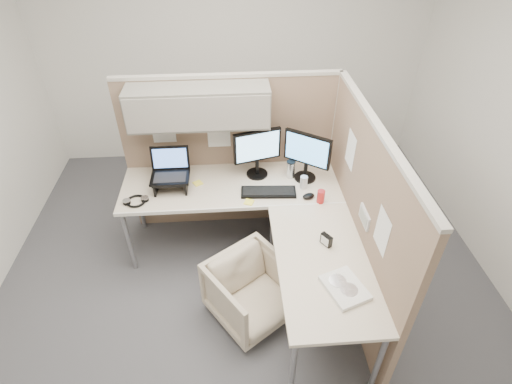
{
  "coord_description": "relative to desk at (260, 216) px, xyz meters",
  "views": [
    {
      "loc": [
        -0.1,
        -2.39,
        2.92
      ],
      "look_at": [
        0.1,
        0.25,
        0.85
      ],
      "focal_mm": 28.0,
      "sensor_mm": 36.0,
      "label": 1
    }
  ],
  "objects": [
    {
      "name": "soda_can_green",
      "position": [
        0.53,
        0.1,
        0.1
      ],
      "size": [
        0.07,
        0.07,
        0.12
      ],
      "primitive_type": "cylinder",
      "color": "#B21E1E",
      "rests_on": "desk"
    },
    {
      "name": "desk",
      "position": [
        0.0,
        0.0,
        0.0
      ],
      "size": [
        2.0,
        1.98,
        0.73
      ],
      "color": "beige",
      "rests_on": "ground"
    },
    {
      "name": "sticky_note_c",
      "position": [
        -0.54,
        0.44,
        0.05
      ],
      "size": [
        0.1,
        0.1,
        0.01
      ],
      "primitive_type": "cube",
      "rotation": [
        0.0,
        0.0,
        0.54
      ],
      "color": "#F8EA41",
      "rests_on": "desk"
    },
    {
      "name": "travel_mug",
      "position": [
        0.32,
        0.49,
        0.13
      ],
      "size": [
        0.08,
        0.08,
        0.17
      ],
      "color": "silver",
      "rests_on": "desk"
    },
    {
      "name": "laptop_station",
      "position": [
        -0.76,
        0.41,
        0.18
      ],
      "size": [
        0.34,
        0.29,
        0.35
      ],
      "color": "black",
      "rests_on": "desk"
    },
    {
      "name": "monitor_right",
      "position": [
        0.46,
        0.45,
        0.32
      ],
      "size": [
        0.38,
        0.28,
        0.47
      ],
      "rotation": [
        0.0,
        0.0,
        -0.62
      ],
      "color": "black",
      "rests_on": "desk"
    },
    {
      "name": "partition_back",
      "position": [
        -0.34,
        0.7,
        0.41
      ],
      "size": [
        2.0,
        0.36,
        1.63
      ],
      "color": "#8A6F5A",
      "rests_on": "ground"
    },
    {
      "name": "partition_right",
      "position": [
        0.78,
        -0.19,
        0.13
      ],
      "size": [
        0.07,
        2.03,
        1.63
      ],
      "color": "#8A6F5A",
      "rests_on": "ground"
    },
    {
      "name": "keyboard",
      "position": [
        0.1,
        0.25,
        0.05
      ],
      "size": [
        0.49,
        0.19,
        0.02
      ],
      "primitive_type": "cube",
      "rotation": [
        0.0,
        0.0,
        -0.07
      ],
      "color": "black",
      "rests_on": "desk"
    },
    {
      "name": "sticky_note_b",
      "position": [
        -0.08,
        0.14,
        0.05
      ],
      "size": [
        0.1,
        0.1,
        0.01
      ],
      "primitive_type": "cube",
      "rotation": [
        0.0,
        0.0,
        -0.39
      ],
      "color": "#F8EA41",
      "rests_on": "desk"
    },
    {
      "name": "paper_stack",
      "position": [
        0.51,
        -0.84,
        0.06
      ],
      "size": [
        0.33,
        0.37,
        0.03
      ],
      "rotation": [
        0.0,
        0.0,
        0.35
      ],
      "color": "white",
      "rests_on": "desk"
    },
    {
      "name": "mouse",
      "position": [
        0.44,
        0.16,
        0.06
      ],
      "size": [
        0.13,
        0.11,
        0.04
      ],
      "primitive_type": "ellipsoid",
      "rotation": [
        0.0,
        0.0,
        0.36
      ],
      "color": "black",
      "rests_on": "desk"
    },
    {
      "name": "monitor_left",
      "position": [
        0.02,
        0.54,
        0.32
      ],
      "size": [
        0.43,
        0.2,
        0.47
      ],
      "rotation": [
        0.0,
        0.0,
        0.27
      ],
      "color": "black",
      "rests_on": "desk"
    },
    {
      "name": "desk_clock",
      "position": [
        0.47,
        -0.41,
        0.09
      ],
      "size": [
        0.08,
        0.1,
        0.09
      ],
      "rotation": [
        0.0,
        0.0,
        -0.97
      ],
      "color": "black",
      "rests_on": "desk"
    },
    {
      "name": "ground",
      "position": [
        -0.12,
        -0.13,
        -0.69
      ],
      "size": [
        4.5,
        4.5,
        0.0
      ],
      "primitive_type": "plane",
      "color": "#44444B",
      "rests_on": "ground"
    },
    {
      "name": "soda_can_silver",
      "position": [
        0.42,
        0.31,
        0.1
      ],
      "size": [
        0.07,
        0.07,
        0.12
      ],
      "primitive_type": "cylinder",
      "color": "silver",
      "rests_on": "desk"
    },
    {
      "name": "headphones",
      "position": [
        -1.06,
        0.21,
        0.06
      ],
      "size": [
        0.21,
        0.2,
        0.03
      ],
      "rotation": [
        0.0,
        0.0,
        0.19
      ],
      "color": "black",
      "rests_on": "desk"
    },
    {
      "name": "office_chair",
      "position": [
        -0.1,
        -0.46,
        -0.38
      ],
      "size": [
        0.82,
        0.81,
        0.62
      ],
      "primitive_type": "imported",
      "rotation": [
        0.0,
        0.0,
        0.61
      ],
      "color": "beige",
      "rests_on": "ground"
    }
  ]
}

